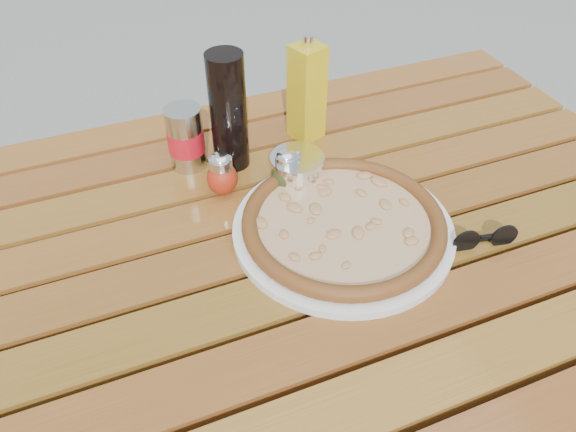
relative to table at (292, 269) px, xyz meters
name	(u,v)px	position (x,y,z in m)	size (l,w,h in m)	color
table	(292,269)	(0.00, 0.00, 0.00)	(1.40, 0.90, 0.75)	#35190C
plate	(343,229)	(0.08, -0.02, 0.08)	(0.36, 0.36, 0.01)	silver
pizza	(344,222)	(0.08, -0.02, 0.10)	(0.41, 0.41, 0.03)	beige
pepper_shaker	(222,174)	(-0.07, 0.15, 0.11)	(0.06, 0.06, 0.08)	red
oregano_shaker	(287,171)	(0.04, 0.12, 0.11)	(0.06, 0.06, 0.08)	#3B441B
dark_bottle	(228,112)	(-0.03, 0.23, 0.19)	(0.07, 0.07, 0.22)	black
soda_can	(186,138)	(-0.11, 0.25, 0.13)	(0.08, 0.08, 0.12)	silver
olive_oil_cruet	(307,92)	(0.14, 0.26, 0.17)	(0.07, 0.07, 0.21)	gold
parmesan_tin	(297,170)	(0.06, 0.13, 0.11)	(0.10, 0.10, 0.07)	white
sunglasses	(484,239)	(0.27, -0.13, 0.09)	(0.11, 0.04, 0.04)	black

